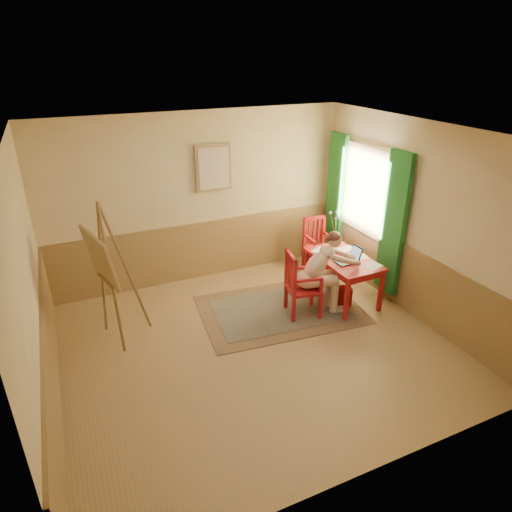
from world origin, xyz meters
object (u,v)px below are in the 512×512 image
chair_back (317,245)px  laptop (349,259)px  table (343,263)px  easel (104,263)px  figure (322,269)px  chair_left (300,285)px

chair_back → laptop: (-0.19, -1.20, 0.28)m
chair_back → laptop: 1.24m
table → easel: size_ratio=0.61×
laptop → easel: easel is taller
laptop → figure: bearing=-175.3°
chair_back → easel: size_ratio=0.49×
chair_left → laptop: bearing=-0.5°
chair_back → easel: easel is taller
table → easel: easel is taller
figure → laptop: (0.51, 0.04, 0.05)m
figure → laptop: 0.51m
table → laptop: laptop is taller
table → figure: figure is taller
chair_back → easel: 3.77m
table → figure: size_ratio=0.94×
table → laptop: (-0.00, -0.14, 0.14)m
chair_back → laptop: chair_back is taller
chair_left → figure: figure is taller
table → chair_back: chair_back is taller
laptop → chair_left: bearing=179.5°
chair_left → figure: (0.32, -0.05, 0.21)m
chair_left → easel: easel is taller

